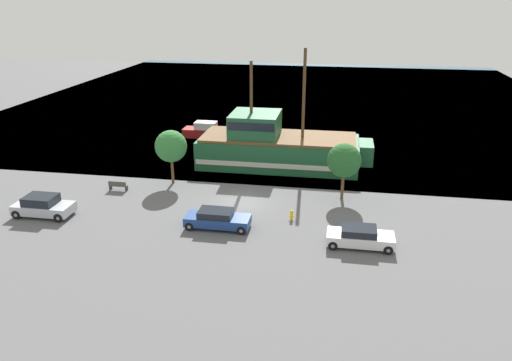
{
  "coord_description": "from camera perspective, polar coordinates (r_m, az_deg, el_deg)",
  "views": [
    {
      "loc": [
        7.32,
        -35.6,
        15.58
      ],
      "look_at": [
        0.86,
        2.0,
        1.2
      ],
      "focal_mm": 35.0,
      "sensor_mm": 36.0,
      "label": 1
    }
  ],
  "objects": [
    {
      "name": "ground_plane",
      "position": [
        39.54,
        -1.72,
        -2.56
      ],
      "size": [
        160.0,
        160.0,
        0.0
      ],
      "primitive_type": "plane",
      "color": "#5B5B5E"
    },
    {
      "name": "tree_row_east",
      "position": [
        43.18,
        -9.7,
        3.87
      ],
      "size": [
        2.74,
        2.74,
        4.71
      ],
      "color": "brown",
      "rests_on": "ground_plane"
    },
    {
      "name": "moored_boat_dockside",
      "position": [
        57.81,
        -5.38,
        5.62
      ],
      "size": [
        6.1,
        1.97,
        1.77
      ],
      "color": "maroon",
      "rests_on": "water_surface"
    },
    {
      "name": "parked_car_curb_rear",
      "position": [
        33.39,
        11.8,
        -6.33
      ],
      "size": [
        4.34,
        1.84,
        1.36
      ],
      "color": "white",
      "rests_on": "ground_plane"
    },
    {
      "name": "parked_car_curb_mid",
      "position": [
        35.29,
        -4.45,
        -4.4
      ],
      "size": [
        4.57,
        1.83,
        1.33
      ],
      "color": "navy",
      "rests_on": "ground_plane"
    },
    {
      "name": "parked_car_curb_front",
      "position": [
        40.24,
        -23.18,
        -2.69
      ],
      "size": [
        4.32,
        2.01,
        1.58
      ],
      "color": "#B7BCC6",
      "rests_on": "ground_plane"
    },
    {
      "name": "pirate_ship",
      "position": [
        47.65,
        2.36,
        3.88
      ],
      "size": [
        16.29,
        6.02,
        11.06
      ],
      "color": "#1E5633",
      "rests_on": "water_surface"
    },
    {
      "name": "bench_promenade_east",
      "position": [
        43.36,
        -15.5,
        -0.58
      ],
      "size": [
        1.54,
        0.45,
        0.85
      ],
      "color": "#4C4742",
      "rests_on": "ground_plane"
    },
    {
      "name": "water_surface",
      "position": [
        81.44,
        4.47,
        9.56
      ],
      "size": [
        80.0,
        80.0,
        0.0
      ],
      "primitive_type": "plane",
      "color": "#33566B",
      "rests_on": "ground"
    },
    {
      "name": "tree_row_mideast",
      "position": [
        39.81,
        10.04,
        2.25
      ],
      "size": [
        2.7,
        2.7,
        4.59
      ],
      "color": "brown",
      "rests_on": "ground_plane"
    },
    {
      "name": "fire_hydrant",
      "position": [
        36.58,
        4.09,
        -3.9
      ],
      "size": [
        0.42,
        0.25,
        0.76
      ],
      "color": "yellow",
      "rests_on": "ground_plane"
    }
  ]
}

